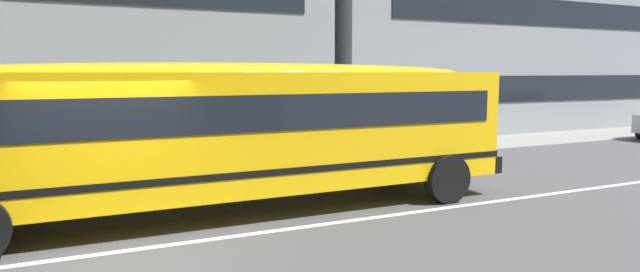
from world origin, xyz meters
name	(u,v)px	position (x,y,z in m)	size (l,w,h in m)	color
ground_plane	(114,252)	(0.00, 0.00, 0.00)	(400.00, 400.00, 0.00)	#4C4C4F
sidewalk_far	(91,171)	(0.00, 7.23, 0.01)	(120.00, 3.00, 0.01)	gray
lane_centreline	(114,252)	(0.00, 0.00, 0.00)	(110.00, 0.16, 0.01)	silver
school_bus	(220,125)	(2.03, 1.54, 1.66)	(12.55, 2.97, 2.80)	yellow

